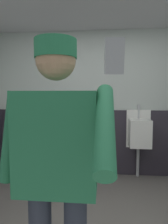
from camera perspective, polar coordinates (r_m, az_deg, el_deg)
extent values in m
cube|color=silver|center=(3.61, 4.56, 2.44)|extent=(4.26, 0.12, 2.50)
cube|color=#2D2833|center=(3.63, 4.46, -8.45)|extent=(3.66, 0.03, 1.14)
cube|color=white|center=(3.68, -8.81, -4.23)|extent=(0.40, 0.05, 0.65)
cube|color=white|center=(3.52, -9.50, -5.46)|extent=(0.34, 0.30, 0.45)
cylinder|color=#B7BABF|center=(3.63, -8.91, 0.34)|extent=(0.04, 0.04, 0.24)
cylinder|color=#B7BABF|center=(3.77, -8.86, -12.62)|extent=(0.05, 0.05, 0.55)
cube|color=white|center=(3.57, 2.97, -4.47)|extent=(0.40, 0.05, 0.65)
cube|color=white|center=(3.41, 2.83, -5.76)|extent=(0.34, 0.30, 0.45)
cylinder|color=#B7BABF|center=(3.52, 2.99, 0.25)|extent=(0.04, 0.04, 0.24)
cylinder|color=#B7BABF|center=(3.66, 2.90, -13.11)|extent=(0.05, 0.05, 0.55)
cube|color=white|center=(3.61, 14.99, -4.51)|extent=(0.40, 0.05, 0.65)
cube|color=white|center=(3.45, 15.43, -5.78)|extent=(0.34, 0.30, 0.45)
cylinder|color=#B7BABF|center=(3.56, 15.12, 0.15)|extent=(0.04, 0.04, 0.24)
cylinder|color=#B7BABF|center=(3.70, 14.91, -13.06)|extent=(0.05, 0.05, 0.55)
cube|color=#4C4C51|center=(3.39, -3.54, -2.82)|extent=(0.04, 0.40, 0.90)
cube|color=#26724C|center=(1.22, -7.69, -8.47)|extent=(0.47, 0.24, 0.60)
cylinder|color=#26724C|center=(1.31, -19.89, -6.63)|extent=(0.17, 0.09, 0.56)
cylinder|color=#26724C|center=(0.94, 5.91, -3.51)|extent=(0.09, 0.50, 0.39)
sphere|color=tan|center=(1.20, -7.95, 14.21)|extent=(0.23, 0.23, 0.23)
cylinder|color=#26724C|center=(1.22, -7.99, 17.16)|extent=(0.24, 0.24, 0.10)
cube|color=#A5A8B2|center=(0.66, 8.51, 15.27)|extent=(0.06, 0.04, 0.11)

